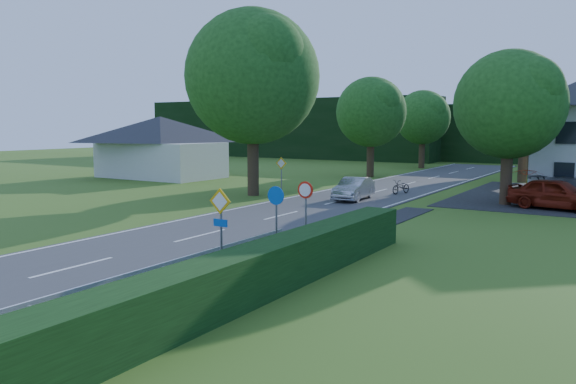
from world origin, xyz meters
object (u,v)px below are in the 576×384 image
Objects in this scene: streetlight at (508,125)px; moving_car at (354,189)px; parked_car_red at (557,194)px; motorcycle at (401,187)px; parasol at (526,183)px; parked_car_grey at (571,191)px.

moving_car is (-7.59, -4.79, -3.76)m from streetlight.
streetlight is at bearing 60.60° from parked_car_red.
streetlight is at bearing 18.92° from motorcycle.
parasol reaches higher than parked_car_red.
parked_car_grey is at bearing 3.49° from parked_car_red.
moving_car is 10.66m from parasol.
parked_car_red is 4.85m from parasol.
moving_car is 10.91m from parked_car_red.
parked_car_grey is at bearing -26.56° from parasol.
motorcycle is at bearing -163.37° from parasol.
moving_car is at bearing -147.73° from streetlight.
parked_car_grey reaches higher than motorcycle.
motorcycle is at bearing 67.04° from moving_car.
parked_car_grey is (11.11, 5.13, 0.06)m from moving_car.
parked_car_red is at bearing -149.87° from parked_car_grey.
parked_car_red is at bearing 5.41° from moving_car.
parked_car_grey is 2.51× the size of parasol.
motorcycle is 9.82m from parked_car_grey.
parasol is at bearing 31.07° from motorcycle.
streetlight reaches higher than motorcycle.
parked_car_red is at bearing -40.61° from streetlight.
motorcycle is 0.36× the size of parked_car_red.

